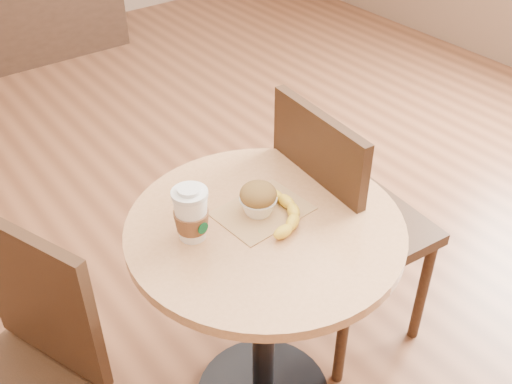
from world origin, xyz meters
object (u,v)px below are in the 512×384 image
muffin (258,199)px  banana (275,209)px  cafe_table (265,280)px  chair_left (21,383)px  chair_right (342,222)px  coffee_cup (191,215)px

muffin → banana: bearing=-44.6°
cafe_table → muffin: muffin is taller
chair_left → chair_right: size_ratio=0.94×
cafe_table → muffin: (0.01, 0.05, 0.25)m
banana → chair_right: bearing=29.7°
chair_right → muffin: (-0.36, -0.03, 0.27)m
chair_right → muffin: 0.45m
chair_right → coffee_cup: (-0.55, -0.00, 0.29)m
chair_right → muffin: chair_right is taller
cafe_table → coffee_cup: bearing=158.2°
cafe_table → banana: banana is taller
cafe_table → muffin: 0.26m
cafe_table → chair_left: (-0.67, 0.12, -0.05)m
chair_left → coffee_cup: (0.49, -0.05, 0.33)m
muffin → banana: size_ratio=0.43×
chair_right → cafe_table: bearing=105.5°
muffin → chair_right: bearing=4.0°
cafe_table → chair_right: 0.38m
chair_left → chair_right: bearing=66.5°
chair_right → coffee_cup: bearing=94.6°
muffin → chair_left: bearing=174.1°
cafe_table → coffee_cup: coffee_cup is taller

